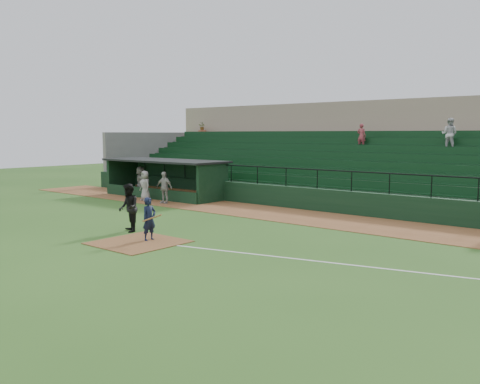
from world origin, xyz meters
The scene contains 11 objects.
ground centered at (0.00, 0.00, 0.00)m, with size 90.00×90.00×0.00m, color #2D571C.
warning_track centered at (0.00, 8.00, 0.01)m, with size 40.00×4.00×0.03m, color brown.
home_plate_dirt centered at (0.00, -1.00, 0.01)m, with size 3.00×3.00×0.03m, color brown.
foul_line centered at (8.00, 1.20, 0.01)m, with size 18.00×0.09×0.01m, color white.
stadium_structure centered at (0.00, 16.46, 2.30)m, with size 38.00×13.08×6.40m.
dugout centered at (-9.75, 9.56, 1.33)m, with size 8.90×3.20×2.42m.
batter_at_plate centered at (0.04, -0.49, 0.84)m, with size 1.00×0.68×1.68m.
umpire centered at (-2.01, 0.14, 1.01)m, with size 0.99×0.77×2.03m, color black.
dugout_player_a centered at (-7.35, 6.90, 0.96)m, with size 1.09×0.45×1.86m, color #A8A39D.
dugout_player_b centered at (-9.20, 7.02, 0.94)m, with size 0.89×0.58×1.82m, color #9B9691.
dugout_player_c centered at (-11.14, 8.28, 1.00)m, with size 1.80×0.57×1.94m, color gray.
Camera 1 is at (15.00, -13.09, 4.09)m, focal length 38.20 mm.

